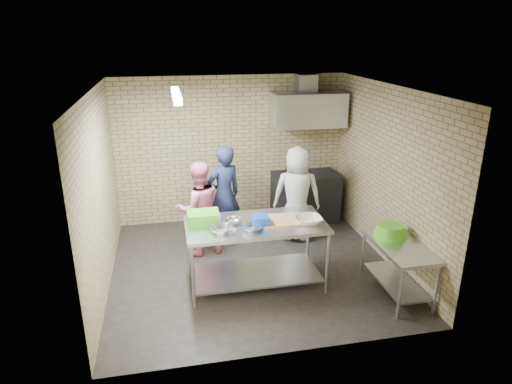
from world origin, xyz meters
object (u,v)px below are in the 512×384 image
green_basin (390,230)px  bottle_green (328,112)px  side_counter (397,269)px  bottle_red (307,111)px  woman_pink (199,209)px  man_navy (224,195)px  woman_white (297,194)px  green_crate (203,218)px  blue_tub (261,221)px  stove (305,197)px  prep_table (256,254)px

green_basin → bottle_green: 2.98m
side_counter → bottle_red: size_ratio=6.67×
woman_pink → side_counter: bearing=135.4°
side_counter → man_navy: (-2.09, 2.06, 0.47)m
woman_pink → woman_white: woman_white is taller
green_crate → green_basin: 2.58m
side_counter → blue_tub: blue_tub is taller
stove → woman_pink: size_ratio=0.78×
side_counter → prep_table: bearing=161.8°
green_crate → blue_tub: size_ratio=2.00×
stove → woman_pink: bearing=-154.4°
green_crate → green_basin: bearing=-10.7°
bottle_red → man_navy: bottle_red is taller
prep_table → woman_white: woman_white is taller
bottle_red → bottle_green: (0.40, 0.00, -0.01)m
side_counter → green_crate: green_crate is taller
blue_tub → woman_white: 1.75m
prep_table → side_counter: size_ratio=1.59×
side_counter → blue_tub: size_ratio=5.65×
man_navy → bottle_red: bearing=-173.7°
green_crate → bottle_green: size_ratio=2.83×
green_basin → bottle_red: 3.01m
prep_table → man_navy: bearing=99.5°
blue_tub → woman_white: bearing=57.1°
blue_tub → bottle_green: bottle_green is taller
green_crate → bottle_green: bearing=41.6°
stove → bottle_green: bearing=28.1°
blue_tub → man_navy: bearing=100.7°
bottle_green → woman_white: size_ratio=0.09×
stove → man_navy: (-1.64, -0.69, 0.40)m
stove → woman_white: woman_white is taller
prep_table → blue_tub: size_ratio=9.00×
stove → bottle_green: (0.45, 0.24, 1.57)m
stove → man_navy: 1.82m
woman_white → stove: bearing=-102.4°
side_counter → bottle_red: (-0.40, 2.99, 1.65)m
stove → bottle_red: bearing=78.2°
man_navy → bottle_green: bearing=-178.5°
green_crate → green_basin: (2.53, -0.48, -0.21)m
blue_tub → green_basin: (1.78, -0.26, -0.19)m
stove → green_crate: green_crate is taller
man_navy → woman_white: (1.23, -0.10, -0.03)m
green_basin → bottle_green: (0.02, 2.74, 1.18)m
side_counter → stove: (-0.45, 2.75, 0.08)m
green_crate → man_navy: (0.46, 1.33, -0.19)m
green_crate → woman_pink: (0.01, 1.02, -0.27)m
prep_table → blue_tub: bearing=-63.4°
blue_tub → stove: bearing=59.0°
stove → woman_white: 0.96m
stove → green_basin: (0.43, -2.50, 0.38)m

